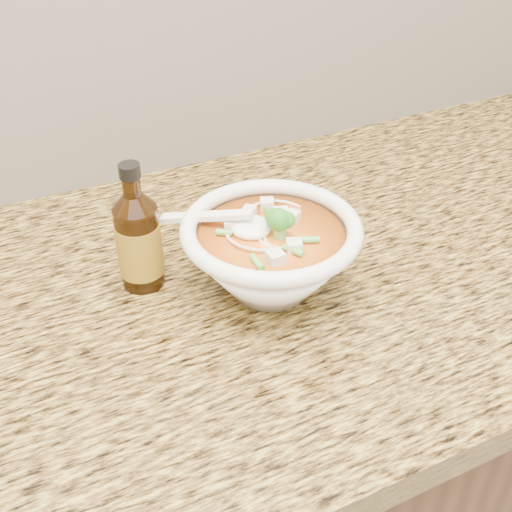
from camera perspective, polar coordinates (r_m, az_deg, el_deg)
name	(u,v)px	position (r m, az deg, el deg)	size (l,w,h in m)	color
counter_slab	(93,330)	(0.80, -14.32, -6.42)	(4.00, 0.68, 0.04)	#A98D3E
soup_bowl	(271,255)	(0.77, 1.31, 0.08)	(0.22, 0.22, 0.12)	white
hot_sauce_bottle	(139,241)	(0.79, -10.38, 1.30)	(0.07, 0.07, 0.17)	#311906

